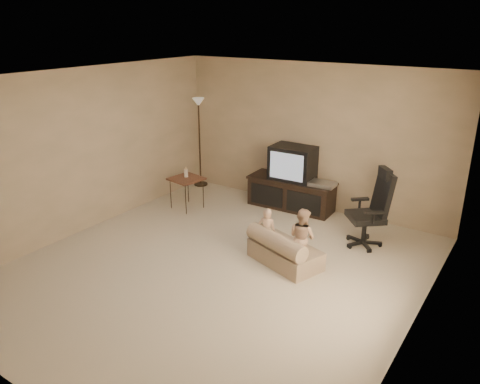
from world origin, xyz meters
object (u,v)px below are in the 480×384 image
Objects in this scene: floor_lamp at (199,123)px; child_sofa at (283,251)px; toddler_right at (302,237)px; toddler_left at (267,233)px; tv_stand at (292,183)px; office_chair at (370,218)px; side_table at (186,179)px.

child_sofa is (2.96, -1.95, -1.08)m from floor_lamp.
toddler_left is at bearing 22.43° from toddler_right.
toddler_left is at bearing -35.08° from floor_lamp.
office_chair is (1.63, -0.68, -0.04)m from tv_stand.
tv_stand is 2.18× the size of toddler_left.
side_table reaches higher than toddler_left.
toddler_right is (1.07, -1.75, -0.06)m from tv_stand.
floor_lamp reaches higher than toddler_left.
toddler_right is at bearing -68.90° from office_chair.
child_sofa is (2.39, -0.85, -0.34)m from side_table.
tv_stand is 1.85m from side_table.
office_chair is at bearing -24.77° from tv_stand.
toddler_right is at bearing -15.21° from side_table.
toddler_left reaches higher than child_sofa.
tv_stand is 1.33× the size of office_chair.
child_sofa is (0.86, -1.89, -0.27)m from tv_stand.
side_table is at bearing -147.85° from tv_stand.
side_table is 2.23m from toddler_left.
child_sofa is (-0.77, -1.21, -0.23)m from office_chair.
office_chair is at bearing 75.76° from child_sofa.
floor_lamp reaches higher than tv_stand.
floor_lamp is 2.41× the size of toddler_left.
child_sofa is at bearing -33.37° from floor_lamp.
office_chair is at bearing -11.17° from floor_lamp.
side_table is 0.43× the size of floor_lamp.
floor_lamp reaches higher than side_table.
floor_lamp reaches higher than child_sofa.
toddler_right is (3.17, -1.81, -0.87)m from floor_lamp.
side_table is at bearing 178.84° from child_sofa.
office_chair reaches higher than child_sofa.
child_sofa is 1.37× the size of toddler_right.
office_chair is 1.46× the size of toddler_right.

